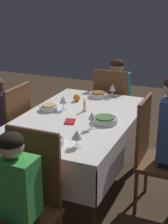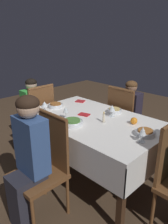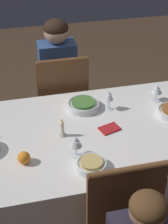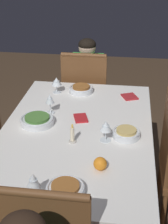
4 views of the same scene
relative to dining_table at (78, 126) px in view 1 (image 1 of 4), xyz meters
name	(u,v)px [view 1 (image 1 of 4)]	position (x,y,z in m)	size (l,w,h in m)	color
ground_plane	(78,190)	(0.00, 0.00, -0.68)	(8.00, 8.00, 0.00)	#4C3826
dining_table	(78,126)	(0.00, 0.00, 0.00)	(1.59, 0.99, 0.78)	white
chair_north	(156,152)	(-0.04, 0.72, -0.14)	(0.44, 0.44, 1.01)	brown
chair_east	(26,201)	(1.02, 0.07, -0.14)	(0.44, 0.44, 1.01)	brown
chair_west	(113,107)	(-1.02, 0.00, -0.14)	(0.44, 0.44, 1.01)	brown
chair_south	(9,131)	(0.06, -0.72, -0.14)	(0.44, 0.44, 1.01)	brown
person_child_green	(10,209)	(1.20, 0.07, -0.09)	(0.33, 0.30, 1.08)	#4C4233
person_child_teal	(118,98)	(-1.20, 0.00, -0.08)	(0.33, 0.30, 1.10)	#4C4233
bowl_north	(105,120)	(0.05, 0.27, 0.12)	(0.23, 0.23, 0.06)	silver
wine_glass_north	(92,116)	(0.21, 0.22, 0.20)	(0.06, 0.06, 0.15)	white
bowl_east	(51,141)	(0.61, 0.06, 0.12)	(0.19, 0.19, 0.06)	silver
wine_glass_east	(77,135)	(0.58, 0.25, 0.19)	(0.08, 0.08, 0.13)	white
bowl_west	(98,94)	(-0.63, -0.04, 0.12)	(0.19, 0.19, 0.06)	silver
wine_glass_west	(112,88)	(-0.68, 0.10, 0.20)	(0.07, 0.07, 0.15)	white
bowl_south	(49,107)	(-0.05, -0.33, 0.12)	(0.17, 0.17, 0.06)	silver
wine_glass_south	(63,100)	(-0.11, -0.20, 0.19)	(0.07, 0.07, 0.14)	white
candle_centerpiece	(85,107)	(-0.15, 0.00, 0.14)	(0.05, 0.05, 0.13)	beige
orange_fruit	(77,98)	(-0.41, -0.19, 0.13)	(0.07, 0.07, 0.07)	orange
napkin_red_folded	(11,133)	(0.56, -0.34, 0.10)	(0.15, 0.14, 0.01)	#AD2328
napkin_spare_side	(70,121)	(0.15, -0.01, 0.10)	(0.15, 0.12, 0.01)	red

